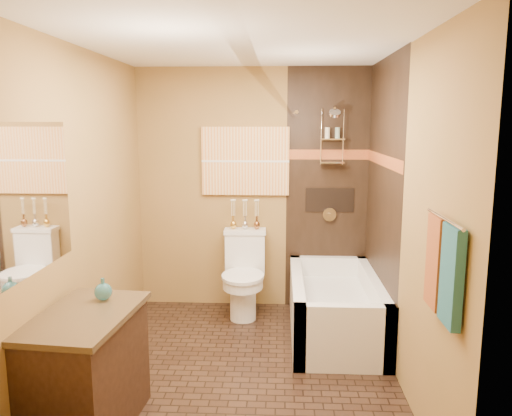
# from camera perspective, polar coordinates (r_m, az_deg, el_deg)

# --- Properties ---
(floor) EXTENTS (3.00, 3.00, 0.00)m
(floor) POSITION_cam_1_polar(r_m,az_deg,el_deg) (4.15, -1.57, -18.19)
(floor) COLOR black
(floor) RESTS_ON ground
(wall_left) EXTENTS (0.02, 3.00, 2.50)m
(wall_left) POSITION_cam_1_polar(r_m,az_deg,el_deg) (4.01, -19.03, -0.78)
(wall_left) COLOR olive
(wall_left) RESTS_ON floor
(wall_right) EXTENTS (0.02, 3.00, 2.50)m
(wall_right) POSITION_cam_1_polar(r_m,az_deg,el_deg) (3.83, 16.54, -1.12)
(wall_right) COLOR olive
(wall_right) RESTS_ON floor
(wall_back) EXTENTS (2.40, 0.02, 2.50)m
(wall_back) POSITION_cam_1_polar(r_m,az_deg,el_deg) (5.21, -0.37, 2.10)
(wall_back) COLOR olive
(wall_back) RESTS_ON floor
(wall_front) EXTENTS (2.40, 0.02, 2.50)m
(wall_front) POSITION_cam_1_polar(r_m,az_deg,el_deg) (2.28, -4.64, -8.08)
(wall_front) COLOR olive
(wall_front) RESTS_ON floor
(ceiling) EXTENTS (3.00, 3.00, 0.00)m
(ceiling) POSITION_cam_1_polar(r_m,az_deg,el_deg) (3.71, -1.76, 18.35)
(ceiling) COLOR silver
(ceiling) RESTS_ON wall_back
(alcove_tile_back) EXTENTS (0.85, 0.01, 2.50)m
(alcove_tile_back) POSITION_cam_1_polar(r_m,az_deg,el_deg) (5.21, 8.17, 2.01)
(alcove_tile_back) COLOR black
(alcove_tile_back) RESTS_ON wall_back
(alcove_tile_right) EXTENTS (0.01, 1.50, 2.50)m
(alcove_tile_right) POSITION_cam_1_polar(r_m,az_deg,el_deg) (4.55, 14.20, 0.67)
(alcove_tile_right) COLOR black
(alcove_tile_right) RESTS_ON wall_right
(mosaic_band_back) EXTENTS (0.85, 0.01, 0.10)m
(mosaic_band_back) POSITION_cam_1_polar(r_m,az_deg,el_deg) (5.17, 8.28, 6.06)
(mosaic_band_back) COLOR #9A301C
(mosaic_band_back) RESTS_ON alcove_tile_back
(mosaic_band_right) EXTENTS (0.01, 1.50, 0.10)m
(mosaic_band_right) POSITION_cam_1_polar(r_m,az_deg,el_deg) (4.50, 14.27, 5.32)
(mosaic_band_right) COLOR #9A301C
(mosaic_band_right) RESTS_ON alcove_tile_right
(alcove_niche) EXTENTS (0.50, 0.01, 0.25)m
(alcove_niche) POSITION_cam_1_polar(r_m,az_deg,el_deg) (5.22, 8.42, 0.91)
(alcove_niche) COLOR black
(alcove_niche) RESTS_ON alcove_tile_back
(shower_fixtures) EXTENTS (0.24, 0.33, 1.16)m
(shower_fixtures) POSITION_cam_1_polar(r_m,az_deg,el_deg) (5.07, 8.68, 6.50)
(shower_fixtures) COLOR silver
(shower_fixtures) RESTS_ON floor
(curtain_rod) EXTENTS (0.03, 1.55, 0.03)m
(curtain_rod) POSITION_cam_1_polar(r_m,az_deg,el_deg) (4.41, 4.36, 10.71)
(curtain_rod) COLOR silver
(curtain_rod) RESTS_ON wall_back
(towel_bar) EXTENTS (0.02, 0.55, 0.02)m
(towel_bar) POSITION_cam_1_polar(r_m,az_deg,el_deg) (2.79, 20.77, -1.17)
(towel_bar) COLOR silver
(towel_bar) RESTS_ON wall_right
(towel_teal) EXTENTS (0.05, 0.22, 0.52)m
(towel_teal) POSITION_cam_1_polar(r_m,az_deg,el_deg) (2.73, 21.45, -7.26)
(towel_teal) COLOR #1D4F63
(towel_teal) RESTS_ON towel_bar
(towel_rust) EXTENTS (0.05, 0.22, 0.52)m
(towel_rust) POSITION_cam_1_polar(r_m,az_deg,el_deg) (2.97, 19.87, -5.81)
(towel_rust) COLOR #97451B
(towel_rust) RESTS_ON towel_bar
(sunset_painting) EXTENTS (0.90, 0.04, 0.70)m
(sunset_painting) POSITION_cam_1_polar(r_m,az_deg,el_deg) (5.16, -1.22, 5.38)
(sunset_painting) COLOR orange
(sunset_painting) RESTS_ON wall_back
(vanity_mirror) EXTENTS (0.01, 1.00, 0.90)m
(vanity_mirror) POSITION_cam_1_polar(r_m,az_deg,el_deg) (3.25, -24.24, 0.99)
(vanity_mirror) COLOR white
(vanity_mirror) RESTS_ON wall_left
(bathtub) EXTENTS (0.80, 1.50, 0.55)m
(bathtub) POSITION_cam_1_polar(r_m,az_deg,el_deg) (4.76, 8.99, -11.61)
(bathtub) COLOR white
(bathtub) RESTS_ON floor
(toilet) EXTENTS (0.44, 0.64, 0.85)m
(toilet) POSITION_cam_1_polar(r_m,az_deg,el_deg) (5.10, -1.40, -7.52)
(toilet) COLOR white
(toilet) RESTS_ON floor
(vanity) EXTENTS (0.62, 0.93, 0.79)m
(vanity) POSITION_cam_1_polar(r_m,az_deg,el_deg) (3.47, -18.84, -17.33)
(vanity) COLOR black
(vanity) RESTS_ON floor
(teal_bottle) EXTENTS (0.14, 0.14, 0.18)m
(teal_bottle) POSITION_cam_1_polar(r_m,az_deg,el_deg) (3.48, -17.08, -8.87)
(teal_bottle) COLOR #276D75
(teal_bottle) RESTS_ON vanity
(bud_vases) EXTENTS (0.31, 0.06, 0.30)m
(bud_vases) POSITION_cam_1_polar(r_m,az_deg,el_deg) (5.14, -1.27, -0.64)
(bud_vases) COLOR gold
(bud_vases) RESTS_ON toilet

